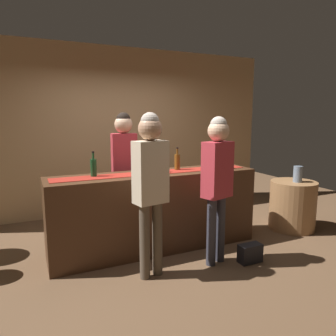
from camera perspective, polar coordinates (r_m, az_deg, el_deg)
name	(u,v)px	position (r m, az deg, el deg)	size (l,w,h in m)	color
ground_plane	(156,248)	(4.31, -2.25, -14.12)	(10.00, 10.00, 0.00)	brown
back_wall	(115,131)	(5.76, -9.57, 6.58)	(6.00, 0.12, 2.90)	tan
bar_counter	(155,211)	(4.14, -2.29, -7.73)	(2.68, 0.60, 1.00)	#472B19
counter_runner_cloth	(155,173)	(4.02, -2.34, -0.84)	(2.55, 0.28, 0.01)	maroon
wine_bottle_clear	(213,160)	(4.43, 8.15, 1.48)	(0.07, 0.07, 0.30)	#B2C6C1
wine_bottle_green	(94,167)	(3.85, -13.26, 0.13)	(0.07, 0.07, 0.30)	#194723
wine_bottle_amber	(177,162)	(4.21, 1.67, 1.17)	(0.07, 0.07, 0.30)	brown
wine_glass_near_customer	(165,164)	(4.02, -0.47, 0.67)	(0.07, 0.07, 0.14)	silver
wine_glass_mid_counter	(229,161)	(4.40, 10.84, 1.25)	(0.07, 0.07, 0.14)	silver
wine_glass_far_end	(141,167)	(3.85, -4.82, 0.25)	(0.07, 0.07, 0.14)	silver
bartender	(124,160)	(4.47, -7.88, 1.38)	(0.36, 0.25, 1.77)	#26262B
customer_sipping	(217,174)	(3.63, 8.87, -1.16)	(0.38, 0.29, 1.71)	#33333D
customer_browsing	(151,177)	(3.27, -3.17, -1.63)	(0.37, 0.26, 1.75)	brown
round_side_table	(293,205)	(5.23, 21.51, -6.24)	(0.68, 0.68, 0.74)	#996B42
vase_on_side_table	(298,174)	(5.10, 22.33, -1.02)	(0.13, 0.13, 0.24)	slate
handbag	(250,253)	(4.00, 14.56, -14.63)	(0.28, 0.14, 0.22)	black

